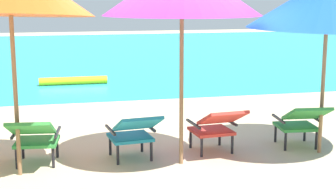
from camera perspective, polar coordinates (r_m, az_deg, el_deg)
ground_plane at (r=10.77m, az=-4.45°, el=-0.23°), size 40.00×40.00×0.00m
ocean_band at (r=19.18m, az=-8.28°, el=4.64°), size 40.00×18.00×0.01m
swim_buoy at (r=12.37m, az=-10.52°, el=1.54°), size 1.60×0.18×0.18m
lounge_chair_far_left at (r=6.46m, az=-14.71°, el=-4.50°), size 0.64×0.94×0.68m
lounge_chair_near_left at (r=6.47m, az=-3.85°, el=-4.12°), size 0.63×0.93×0.68m
lounge_chair_near_right at (r=6.79m, az=5.43°, el=-3.43°), size 0.61×0.92×0.68m
lounge_chair_far_right at (r=7.22m, az=14.63°, el=-2.86°), size 0.62×0.93×0.68m
beach_umbrella_right at (r=6.95m, az=17.42°, el=9.75°), size 2.90×2.90×2.35m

